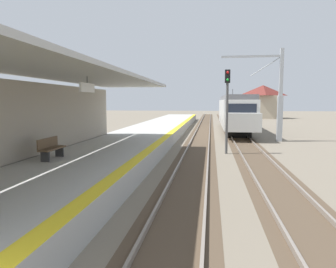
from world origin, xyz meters
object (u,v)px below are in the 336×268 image
catenary_pylon_far_side (277,97)px  distant_trackside_house (263,101)px  platform_bench (51,148)px  approaching_train (235,111)px  rail_signal_post (227,103)px

catenary_pylon_far_side → distant_trackside_house: (4.65, 37.11, -0.27)m
platform_bench → approaching_train: bearing=68.8°
rail_signal_post → platform_bench: 11.01m
platform_bench → distant_trackside_house: bearing=72.4°
approaching_train → rail_signal_post: rail_signal_post is taller
approaching_train → platform_bench: size_ratio=12.25×
catenary_pylon_far_side → platform_bench: catenary_pylon_far_side is taller
approaching_train → catenary_pylon_far_side: (2.70, -8.65, 1.43)m
approaching_train → catenary_pylon_far_side: size_ratio=2.61×
rail_signal_post → distant_trackside_house: bearing=78.5°
approaching_train → distant_trackside_house: size_ratio=2.97×
approaching_train → platform_bench: approaching_train is taller
approaching_train → distant_trackside_house: distant_trackside_house is taller
catenary_pylon_far_side → platform_bench: size_ratio=4.69×
rail_signal_post → distant_trackside_house: distant_trackside_house is taller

